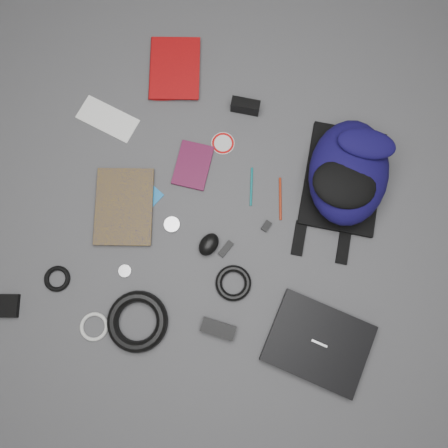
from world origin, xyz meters
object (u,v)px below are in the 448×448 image
(compact_camera, at_px, (245,106))
(mouse, at_px, (209,244))
(laptop, at_px, (318,343))
(textbook_red, at_px, (150,69))
(dvd_case, at_px, (193,165))
(backpack, at_px, (349,172))
(pouch, at_px, (7,306))
(comic_book, at_px, (96,206))
(power_brick, at_px, (218,329))

(compact_camera, bearing_deg, mouse, -92.96)
(laptop, xyz_separation_m, compact_camera, (-0.50, 0.70, 0.01))
(textbook_red, xyz_separation_m, mouse, (0.44, -0.54, 0.01))
(compact_camera, xyz_separation_m, mouse, (0.05, -0.52, -0.01))
(laptop, height_order, dvd_case, laptop)
(backpack, xyz_separation_m, laptop, (0.09, -0.56, -0.07))
(backpack, bearing_deg, pouch, -147.82)
(comic_book, height_order, mouse, mouse)
(mouse, relative_size, pouch, 1.09)
(backpack, height_order, comic_book, backpack)
(power_brick, bearing_deg, textbook_red, 122.54)
(laptop, relative_size, textbook_red, 1.29)
(dvd_case, height_order, power_brick, power_brick)
(backpack, bearing_deg, laptop, -89.83)
(mouse, distance_m, power_brick, 0.28)
(comic_book, height_order, compact_camera, compact_camera)
(pouch, bearing_deg, mouse, 37.11)
(backpack, height_order, laptop, backpack)
(dvd_case, height_order, compact_camera, compact_camera)
(comic_book, xyz_separation_m, compact_camera, (0.37, 0.52, 0.02))
(comic_book, bearing_deg, power_brick, -43.41)
(comic_book, height_order, dvd_case, comic_book)
(comic_book, bearing_deg, mouse, -18.17)
(comic_book, bearing_deg, compact_camera, 35.54)
(laptop, relative_size, dvd_case, 1.92)
(backpack, xyz_separation_m, comic_book, (-0.78, -0.39, -0.08))
(textbook_red, height_order, comic_book, textbook_red)
(comic_book, bearing_deg, pouch, -128.65)
(comic_book, bearing_deg, backpack, 7.30)
(power_brick, distance_m, pouch, 0.71)
(laptop, bearing_deg, power_brick, -164.64)
(mouse, distance_m, pouch, 0.71)
(backpack, bearing_deg, comic_book, -162.26)
(backpack, bearing_deg, power_brick, -119.20)
(comic_book, bearing_deg, dvd_case, 24.80)
(dvd_case, distance_m, power_brick, 0.57)
(laptop, height_order, textbook_red, laptop)
(backpack, xyz_separation_m, power_brick, (-0.23, -0.64, -0.07))
(compact_camera, xyz_separation_m, pouch, (-0.51, -0.94, -0.02))
(dvd_case, relative_size, mouse, 1.96)
(laptop, relative_size, power_brick, 2.82)
(mouse, height_order, pouch, mouse)
(comic_book, xyz_separation_m, mouse, (0.42, 0.01, 0.01))
(textbook_red, relative_size, dvd_case, 1.49)
(textbook_red, height_order, mouse, mouse)
(textbook_red, height_order, power_brick, same)
(textbook_red, bearing_deg, compact_camera, -23.26)
(textbook_red, distance_m, dvd_case, 0.41)
(textbook_red, xyz_separation_m, compact_camera, (0.38, -0.03, 0.02))
(laptop, bearing_deg, backpack, 102.24)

